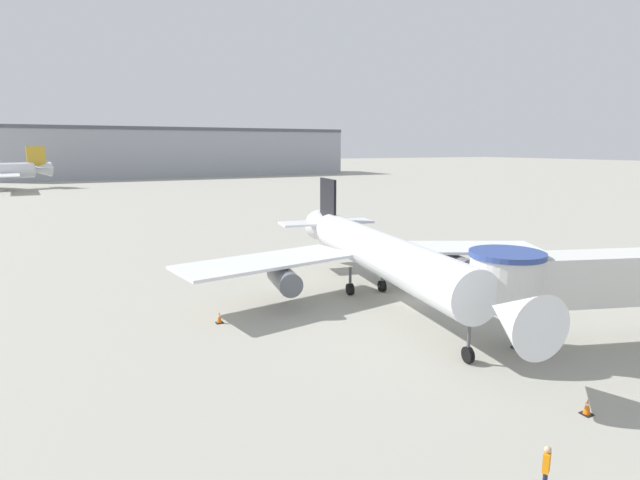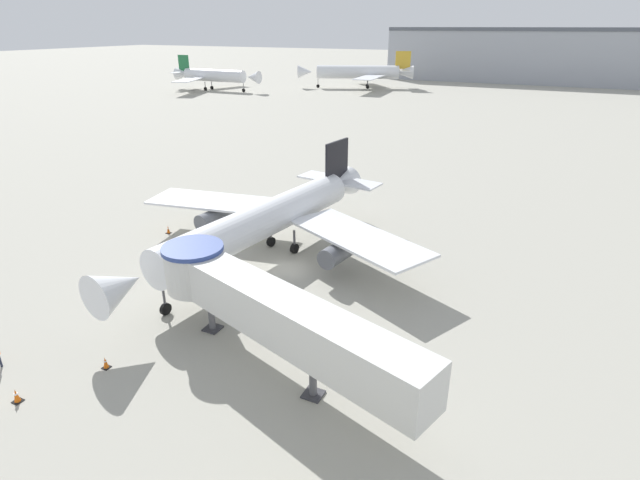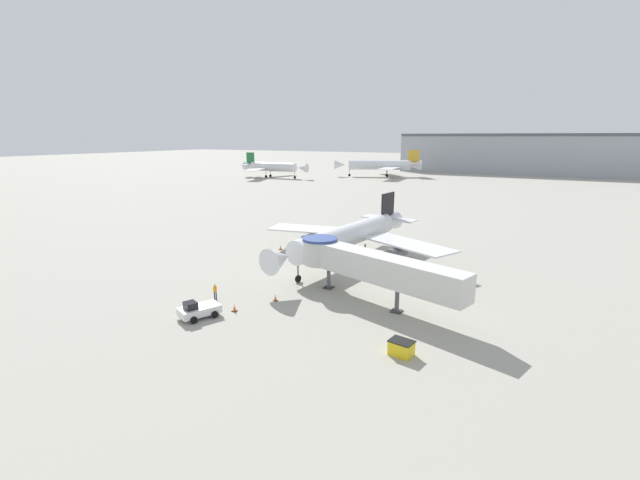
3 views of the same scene
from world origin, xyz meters
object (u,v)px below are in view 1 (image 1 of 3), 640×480
object	(u,v)px
traffic_cone_port_wing	(219,318)
ground_crew_marshaller	(546,467)
main_airplane	(378,254)
traffic_cone_near_nose	(587,407)
jet_bridge	(617,277)

from	to	relation	value
traffic_cone_port_wing	ground_crew_marshaller	world-z (taller)	ground_crew_marshaller
main_airplane	traffic_cone_port_wing	bearing A→B (deg)	-173.81
traffic_cone_near_nose	main_airplane	bearing A→B (deg)	87.57
traffic_cone_near_nose	ground_crew_marshaller	world-z (taller)	ground_crew_marshaller
traffic_cone_port_wing	traffic_cone_near_nose	bearing A→B (deg)	-58.51
main_airplane	traffic_cone_near_nose	bearing A→B (deg)	-84.21
jet_bridge	traffic_cone_near_nose	xyz separation A→B (m)	(-8.39, -4.58, -3.75)
traffic_cone_port_wing	traffic_cone_near_nose	distance (m)	21.52
main_airplane	traffic_cone_port_wing	distance (m)	12.44
traffic_cone_near_nose	traffic_cone_port_wing	bearing A→B (deg)	121.49
main_airplane	ground_crew_marshaller	xyz separation A→B (m)	(-6.72, -20.66, -2.59)
jet_bridge	ground_crew_marshaller	bearing A→B (deg)	-135.03
ground_crew_marshaller	jet_bridge	bearing A→B (deg)	-1.76
jet_bridge	traffic_cone_port_wing	world-z (taller)	jet_bridge
traffic_cone_port_wing	traffic_cone_near_nose	world-z (taller)	traffic_cone_port_wing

